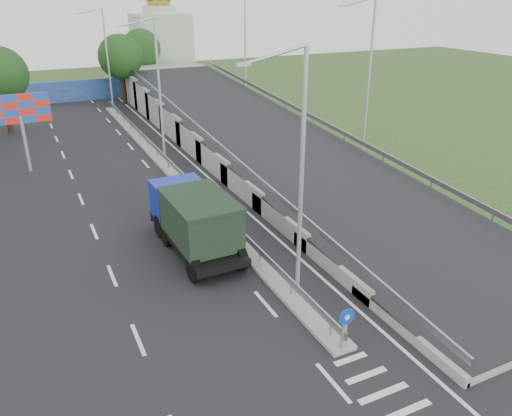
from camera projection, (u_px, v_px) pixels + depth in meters
ground at (381, 392)px, 16.15m from camera, size 160.00×160.00×0.00m
road_surface at (141, 196)px, 31.48m from camera, size 26.00×90.00×0.04m
median at (169, 169)px, 35.93m from camera, size 1.00×44.00×0.20m
overpass_ramp at (262, 134)px, 38.23m from camera, size 10.00×50.00×3.50m
median_guardrail at (168, 160)px, 35.66m from camera, size 0.09×44.00×0.71m
sign_bollard at (345, 328)px, 17.53m from camera, size 0.64×0.23×1.67m
lamp_post_near at (298, 167)px, 18.81m from camera, size 2.74×0.18×10.08m
lamp_post_mid at (156, 84)px, 35.32m from camera, size 2.74×0.18×10.08m
lamp_post_far at (105, 54)px, 51.84m from camera, size 2.74×0.18×10.08m
blue_wall at (64, 92)px, 57.02m from camera, size 30.00×0.50×2.40m
church at (161, 43)px, 67.51m from camera, size 7.00×7.00×13.80m
billboard at (20, 113)px, 34.03m from camera, size 4.00×0.24×5.50m
tree_median_far at (120, 57)px, 54.49m from camera, size 4.80×4.80×7.60m
tree_ramp_far at (141, 49)px, 61.85m from camera, size 4.80×4.80×7.60m
dump_truck at (194, 218)px, 24.31m from camera, size 2.90×7.17×3.13m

